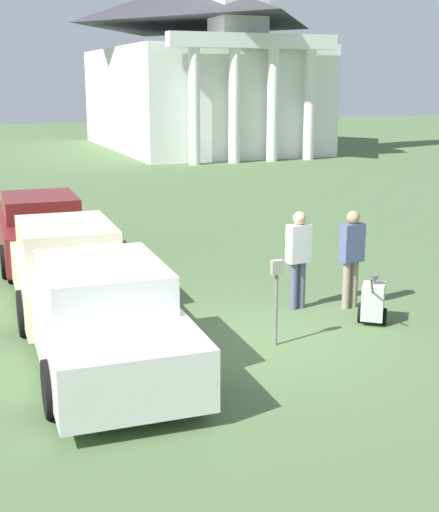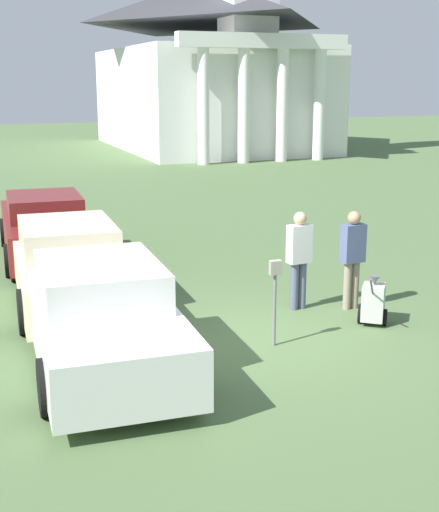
{
  "view_description": "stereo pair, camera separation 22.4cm",
  "coord_description": "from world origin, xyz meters",
  "px_view_note": "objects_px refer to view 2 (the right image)",
  "views": [
    {
      "loc": [
        -4.4,
        -9.64,
        4.0
      ],
      "look_at": [
        -0.18,
        1.26,
        1.1
      ],
      "focal_mm": 50.0,
      "sensor_mm": 36.0,
      "label": 1
    },
    {
      "loc": [
        -4.2,
        -9.72,
        4.0
      ],
      "look_at": [
        -0.18,
        1.26,
        1.1
      ],
      "focal_mm": 50.0,
      "sensor_mm": 36.0,
      "label": 2
    }
  ],
  "objects_px": {
    "parked_car_maroon": "(45,228)",
    "parking_meter": "(275,287)",
    "parked_car_cream": "(68,264)",
    "church": "(210,54)",
    "parked_car_white": "(100,314)",
    "person_supervisor": "(353,253)",
    "person_worker": "(299,254)",
    "equipment_cart": "(373,302)"
  },
  "relations": [
    {
      "from": "parked_car_maroon",
      "to": "person_supervisor",
      "type": "bearing_deg",
      "value": -48.81
    },
    {
      "from": "parked_car_cream",
      "to": "equipment_cart",
      "type": "bearing_deg",
      "value": -32.06
    },
    {
      "from": "parked_car_white",
      "to": "equipment_cart",
      "type": "height_order",
      "value": "parked_car_white"
    },
    {
      "from": "parking_meter",
      "to": "person_worker",
      "type": "height_order",
      "value": "person_worker"
    },
    {
      "from": "parked_car_cream",
      "to": "parking_meter",
      "type": "bearing_deg",
      "value": -50.59
    },
    {
      "from": "parked_car_white",
      "to": "parked_car_cream",
      "type": "relative_size",
      "value": 0.98
    },
    {
      "from": "parked_car_white",
      "to": "person_supervisor",
      "type": "height_order",
      "value": "person_supervisor"
    },
    {
      "from": "equipment_cart",
      "to": "parking_meter",
      "type": "bearing_deg",
      "value": -133.16
    },
    {
      "from": "parking_meter",
      "to": "church",
      "type": "bearing_deg",
      "value": 72.38
    },
    {
      "from": "parked_car_white",
      "to": "person_supervisor",
      "type": "xyz_separation_m",
      "value": [
        4.67,
        0.88,
        0.31
      ]
    },
    {
      "from": "parking_meter",
      "to": "church",
      "type": "height_order",
      "value": "church"
    },
    {
      "from": "parked_car_maroon",
      "to": "parking_meter",
      "type": "bearing_deg",
      "value": -67.34
    },
    {
      "from": "parked_car_maroon",
      "to": "person_supervisor",
      "type": "height_order",
      "value": "person_supervisor"
    },
    {
      "from": "parked_car_white",
      "to": "parked_car_cream",
      "type": "xyz_separation_m",
      "value": [
        -0.0,
        3.09,
        -0.01
      ]
    },
    {
      "from": "person_worker",
      "to": "person_supervisor",
      "type": "height_order",
      "value": "person_supervisor"
    },
    {
      "from": "parking_meter",
      "to": "parked_car_white",
      "type": "bearing_deg",
      "value": 172.74
    },
    {
      "from": "parked_car_white",
      "to": "parking_meter",
      "type": "bearing_deg",
      "value": -5.33
    },
    {
      "from": "parked_car_white",
      "to": "parked_car_maroon",
      "type": "height_order",
      "value": "parked_car_white"
    },
    {
      "from": "parked_car_maroon",
      "to": "parking_meter",
      "type": "distance_m",
      "value": 7.41
    },
    {
      "from": "person_supervisor",
      "to": "parked_car_cream",
      "type": "bearing_deg",
      "value": -31.84
    },
    {
      "from": "parked_car_white",
      "to": "person_worker",
      "type": "height_order",
      "value": "person_worker"
    },
    {
      "from": "parked_car_cream",
      "to": "parking_meter",
      "type": "relative_size",
      "value": 3.93
    },
    {
      "from": "parked_car_cream",
      "to": "person_supervisor",
      "type": "distance_m",
      "value": 5.18
    },
    {
      "from": "parked_car_cream",
      "to": "parked_car_maroon",
      "type": "bearing_deg",
      "value": 91.93
    },
    {
      "from": "person_supervisor",
      "to": "church",
      "type": "relative_size",
      "value": 0.07
    },
    {
      "from": "parked_car_white",
      "to": "person_worker",
      "type": "xyz_separation_m",
      "value": [
        3.77,
        1.18,
        0.3
      ]
    },
    {
      "from": "person_worker",
      "to": "parked_car_cream",
      "type": "bearing_deg",
      "value": -34.54
    },
    {
      "from": "parked_car_white",
      "to": "person_worker",
      "type": "bearing_deg",
      "value": 19.26
    },
    {
      "from": "parked_car_cream",
      "to": "church",
      "type": "distance_m",
      "value": 30.84
    },
    {
      "from": "parked_car_cream",
      "to": "person_supervisor",
      "type": "relative_size",
      "value": 3.0
    },
    {
      "from": "parked_car_white",
      "to": "parked_car_cream",
      "type": "height_order",
      "value": "parked_car_white"
    },
    {
      "from": "parked_car_maroon",
      "to": "church",
      "type": "bearing_deg",
      "value": 64.62
    },
    {
      "from": "equipment_cart",
      "to": "person_supervisor",
      "type": "bearing_deg",
      "value": 121.36
    },
    {
      "from": "parked_car_white",
      "to": "person_supervisor",
      "type": "distance_m",
      "value": 4.77
    },
    {
      "from": "person_supervisor",
      "to": "parking_meter",
      "type": "bearing_deg",
      "value": 24.03
    },
    {
      "from": "person_supervisor",
      "to": "church",
      "type": "distance_m",
      "value": 31.32
    },
    {
      "from": "parked_car_maroon",
      "to": "parking_meter",
      "type": "height_order",
      "value": "parked_car_maroon"
    },
    {
      "from": "equipment_cart",
      "to": "church",
      "type": "distance_m",
      "value": 32.28
    },
    {
      "from": "parking_meter",
      "to": "person_supervisor",
      "type": "xyz_separation_m",
      "value": [
        2.05,
        1.21,
        0.07
      ]
    },
    {
      "from": "equipment_cart",
      "to": "church",
      "type": "relative_size",
      "value": 0.04
    },
    {
      "from": "parking_meter",
      "to": "equipment_cart",
      "type": "distance_m",
      "value": 2.06
    },
    {
      "from": "equipment_cart",
      "to": "church",
      "type": "height_order",
      "value": "church"
    }
  ]
}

